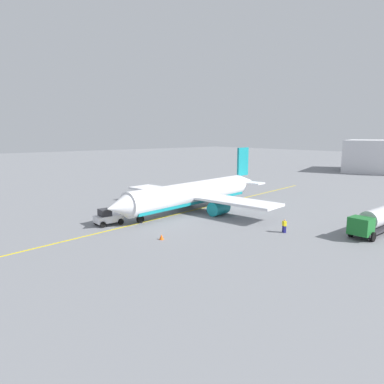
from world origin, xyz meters
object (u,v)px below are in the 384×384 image
(safety_cone_wingtip, at_px, (161,237))
(safety_cone_nose, at_px, (104,220))
(airplane, at_px, (194,194))
(refueling_worker, at_px, (284,226))
(pushback_tug, at_px, (108,217))
(fuel_tanker, at_px, (375,220))

(safety_cone_wingtip, bearing_deg, safety_cone_nose, -83.60)
(airplane, height_order, refueling_worker, airplane)
(pushback_tug, bearing_deg, refueling_worker, 130.02)
(safety_cone_nose, bearing_deg, fuel_tanker, 130.32)
(fuel_tanker, height_order, safety_cone_nose, fuel_tanker)
(safety_cone_nose, bearing_deg, airplane, 172.43)
(fuel_tanker, height_order, safety_cone_wingtip, fuel_tanker)
(refueling_worker, xyz_separation_m, safety_cone_nose, (14.65, -19.18, -0.45))
(fuel_tanker, bearing_deg, safety_cone_wingtip, -35.11)
(safety_cone_nose, relative_size, safety_cone_wingtip, 1.21)
(airplane, bearing_deg, pushback_tug, -1.94)
(pushback_tug, height_order, refueling_worker, pushback_tug)
(pushback_tug, xyz_separation_m, safety_cone_wingtip, (-1.55, 10.25, -0.70))
(airplane, xyz_separation_m, refueling_worker, (0.06, 17.23, -1.80))
(pushback_tug, relative_size, safety_cone_wingtip, 5.94)
(safety_cone_nose, height_order, safety_cone_wingtip, safety_cone_nose)
(airplane, height_order, safety_cone_nose, airplane)
(fuel_tanker, xyz_separation_m, safety_cone_wingtip, (21.35, -15.01, -1.41))
(airplane, bearing_deg, safety_cone_wingtip, 36.00)
(refueling_worker, height_order, safety_cone_nose, refueling_worker)
(fuel_tanker, bearing_deg, pushback_tug, -47.80)
(airplane, relative_size, fuel_tanker, 3.35)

